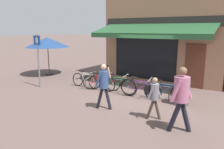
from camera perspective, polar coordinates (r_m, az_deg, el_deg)
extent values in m
plane|color=brown|center=(9.31, 5.87, -5.46)|extent=(160.00, 160.00, 0.00)
cube|color=#9E7056|center=(12.71, 14.36, 10.80)|extent=(6.25, 3.00, 5.21)
cube|color=black|center=(11.64, 8.43, 4.27)|extent=(3.43, 0.04, 2.20)
cube|color=#5B2D1E|center=(10.89, 20.76, 2.04)|extent=(0.90, 0.04, 2.10)
cube|color=#282623|center=(11.28, 11.97, 13.32)|extent=(5.93, 0.06, 0.44)
cube|color=#23512D|center=(10.47, 10.18, 11.74)|extent=(5.62, 1.78, 0.50)
cube|color=#23512D|center=(9.67, 8.06, 9.89)|extent=(5.62, 0.03, 0.20)
cylinder|color=#47494F|center=(9.56, 2.75, -1.53)|extent=(4.29, 0.04, 0.04)
cylinder|color=#47494F|center=(10.79, -6.96, -1.55)|extent=(0.04, 0.04, 0.55)
cylinder|color=#47494F|center=(8.81, 14.67, -4.92)|extent=(0.04, 0.04, 0.55)
torus|color=black|center=(10.19, -4.65, -2.00)|extent=(0.65, 0.08, 0.65)
cylinder|color=#9E9EA3|center=(10.19, -4.65, -2.00)|extent=(0.07, 0.06, 0.07)
torus|color=black|center=(10.82, -8.93, -1.29)|extent=(0.65, 0.08, 0.65)
cylinder|color=#9E9EA3|center=(10.82, -8.93, -1.29)|extent=(0.07, 0.06, 0.07)
cylinder|color=#BCB7B2|center=(10.40, -6.33, -0.94)|extent=(0.57, 0.05, 0.35)
cylinder|color=#BCB7B2|center=(10.39, -6.49, -0.01)|extent=(0.62, 0.04, 0.05)
cylinder|color=#BCB7B2|center=(10.59, -7.65, -0.70)|extent=(0.12, 0.06, 0.34)
cylinder|color=#BCB7B2|center=(10.71, -8.22, -1.45)|extent=(0.36, 0.04, 0.05)
cylinder|color=#BCB7B2|center=(10.71, -8.37, -0.54)|extent=(0.31, 0.05, 0.34)
cylinder|color=#BCB7B2|center=(10.20, -4.89, -1.12)|extent=(0.15, 0.05, 0.32)
cylinder|color=#9E9EA3|center=(10.59, -7.86, 0.49)|extent=(0.06, 0.03, 0.11)
cube|color=black|center=(10.59, -7.92, 0.88)|extent=(0.24, 0.10, 0.05)
cylinder|color=#9E9EA3|center=(10.19, -5.12, 0.14)|extent=(0.03, 0.03, 0.14)
cylinder|color=#9E9EA3|center=(10.18, -5.12, 0.53)|extent=(0.02, 0.52, 0.05)
torus|color=black|center=(9.83, 0.25, -2.38)|extent=(0.67, 0.30, 0.69)
cylinder|color=#9E9EA3|center=(9.83, 0.25, -2.38)|extent=(0.09, 0.08, 0.07)
torus|color=black|center=(10.11, -5.77, -2.04)|extent=(0.67, 0.30, 0.69)
cylinder|color=#9E9EA3|center=(10.11, -5.77, -2.04)|extent=(0.09, 0.08, 0.07)
cylinder|color=#B21E1E|center=(9.88, -2.10, -1.40)|extent=(0.58, 0.23, 0.37)
cylinder|color=#B21E1E|center=(9.84, -2.34, -0.39)|extent=(0.64, 0.26, 0.05)
cylinder|color=#B21E1E|center=(9.96, -3.95, -1.25)|extent=(0.12, 0.09, 0.36)
cylinder|color=#B21E1E|center=(10.05, -4.74, -2.14)|extent=(0.37, 0.16, 0.05)
cylinder|color=#B21E1E|center=(10.01, -4.99, -1.15)|extent=(0.32, 0.13, 0.36)
cylinder|color=#B21E1E|center=(9.79, -0.10, -1.45)|extent=(0.15, 0.10, 0.33)
cylinder|color=#9E9EA3|center=(9.92, -4.29, 0.03)|extent=(0.06, 0.05, 0.11)
cube|color=black|center=(9.91, -4.39, 0.43)|extent=(0.26, 0.18, 0.05)
cylinder|color=#9E9EA3|center=(9.75, -0.45, -0.12)|extent=(0.04, 0.04, 0.14)
cylinder|color=#9E9EA3|center=(9.73, -0.46, 0.28)|extent=(0.20, 0.50, 0.04)
torus|color=black|center=(9.22, 4.24, -3.25)|extent=(0.73, 0.13, 0.73)
cylinder|color=#9E9EA3|center=(9.22, 4.24, -3.25)|extent=(0.07, 0.07, 0.07)
torus|color=black|center=(9.68, -1.02, -2.48)|extent=(0.73, 0.13, 0.73)
cylinder|color=#9E9EA3|center=(9.68, -1.02, -2.48)|extent=(0.07, 0.07, 0.07)
cylinder|color=#23703D|center=(9.33, 2.15, -2.02)|extent=(0.56, 0.05, 0.39)
cylinder|color=#23703D|center=(9.29, 1.91, -0.88)|extent=(0.61, 0.06, 0.05)
cylinder|color=#23703D|center=(9.48, 0.52, -1.74)|extent=(0.12, 0.08, 0.38)
cylinder|color=#23703D|center=(9.60, -0.14, -2.67)|extent=(0.35, 0.05, 0.05)
cylinder|color=#23703D|center=(9.56, -0.38, -1.57)|extent=(0.30, 0.06, 0.38)
cylinder|color=#23703D|center=(9.19, 3.91, -2.20)|extent=(0.15, 0.07, 0.35)
cylinder|color=#9E9EA3|center=(9.43, 0.19, -0.33)|extent=(0.06, 0.04, 0.11)
cube|color=black|center=(9.42, 0.09, 0.09)|extent=(0.24, 0.11, 0.06)
cylinder|color=#9E9EA3|center=(9.14, 3.57, -0.73)|extent=(0.03, 0.04, 0.14)
cylinder|color=#9E9EA3|center=(9.12, 3.56, -0.31)|extent=(0.04, 0.52, 0.07)
torus|color=black|center=(8.72, 10.59, -4.33)|extent=(0.73, 0.18, 0.73)
cylinder|color=#9E9EA3|center=(8.72, 10.59, -4.33)|extent=(0.07, 0.07, 0.08)
torus|color=black|center=(9.08, 4.42, -3.51)|extent=(0.73, 0.18, 0.73)
cylinder|color=#9E9EA3|center=(9.08, 4.42, -3.51)|extent=(0.07, 0.07, 0.08)
cylinder|color=#892D7A|center=(8.78, 8.17, -3.04)|extent=(0.58, 0.04, 0.39)
cylinder|color=#892D7A|center=(8.73, 7.92, -1.86)|extent=(0.63, 0.08, 0.05)
cylinder|color=#892D7A|center=(8.89, 6.27, -2.75)|extent=(0.12, 0.10, 0.38)
cylinder|color=#892D7A|center=(9.01, 5.47, -3.70)|extent=(0.36, 0.06, 0.05)
cylinder|color=#892D7A|center=(8.96, 5.21, -2.56)|extent=(0.31, 0.06, 0.38)
cylinder|color=#892D7A|center=(8.67, 10.23, -3.24)|extent=(0.15, 0.09, 0.35)
cylinder|color=#9E9EA3|center=(8.83, 5.91, -1.27)|extent=(0.06, 0.05, 0.11)
cube|color=black|center=(8.81, 5.81, -0.83)|extent=(0.25, 0.12, 0.06)
cylinder|color=#9E9EA3|center=(8.61, 9.87, -1.71)|extent=(0.03, 0.04, 0.14)
cylinder|color=#9E9EA3|center=(8.58, 9.87, -1.27)|extent=(0.06, 0.52, 0.09)
torus|color=black|center=(8.75, 17.07, -4.85)|extent=(0.66, 0.17, 0.65)
cylinder|color=#9E9EA3|center=(8.75, 17.07, -4.85)|extent=(0.08, 0.07, 0.07)
torus|color=black|center=(8.95, 10.34, -4.14)|extent=(0.66, 0.17, 0.65)
cylinder|color=#9E9EA3|center=(8.95, 10.34, -4.14)|extent=(0.08, 0.07, 0.07)
cylinder|color=#1E4793|center=(8.78, 14.54, -3.67)|extent=(0.59, 0.13, 0.35)
cylinder|color=#1E4793|center=(8.76, 14.36, -2.58)|extent=(0.65, 0.11, 0.05)
cylinder|color=#1E4793|center=(8.84, 12.47, -3.41)|extent=(0.12, 0.05, 0.34)
cylinder|color=#1E4793|center=(8.91, 11.49, -4.32)|extent=(0.37, 0.08, 0.05)
cylinder|color=#1E4793|center=(8.88, 11.31, -3.24)|extent=(0.32, 0.10, 0.34)
cylinder|color=#1E4793|center=(8.73, 16.77, -3.84)|extent=(0.15, 0.04, 0.31)
cylinder|color=#9E9EA3|center=(8.82, 12.21, -2.00)|extent=(0.06, 0.03, 0.11)
cube|color=black|center=(8.81, 12.14, -1.54)|extent=(0.25, 0.13, 0.06)
cylinder|color=#9E9EA3|center=(8.70, 16.49, -2.38)|extent=(0.03, 0.04, 0.14)
cylinder|color=#9E9EA3|center=(8.69, 16.52, -1.92)|extent=(0.09, 0.52, 0.06)
cylinder|color=black|center=(7.67, -1.07, -6.24)|extent=(0.33, 0.13, 0.79)
cylinder|color=black|center=(7.67, -3.21, -6.26)|extent=(0.33, 0.13, 0.79)
cylinder|color=#334C7F|center=(7.48, -2.18, -1.30)|extent=(0.35, 0.35, 0.60)
sphere|color=tan|center=(7.40, -2.20, 1.96)|extent=(0.20, 0.20, 0.20)
cylinder|color=#334C7F|center=(7.40, -3.62, -1.47)|extent=(0.27, 0.13, 0.53)
cylinder|color=#334C7F|center=(7.57, -0.97, -0.06)|extent=(0.21, 0.17, 0.27)
cylinder|color=tan|center=(7.53, -0.83, 0.50)|extent=(0.15, 0.18, 0.40)
cube|color=black|center=(7.47, -1.14, 1.92)|extent=(0.03, 0.07, 0.14)
cylinder|color=#47382D|center=(7.01, 11.72, -8.81)|extent=(0.28, 0.12, 0.66)
cylinder|color=#47382D|center=(6.91, 9.93, -9.03)|extent=(0.28, 0.12, 0.66)
cylinder|color=gray|center=(6.78, 11.02, -4.43)|extent=(0.31, 0.31, 0.50)
sphere|color=#A87A5B|center=(6.69, 11.14, -1.46)|extent=(0.17, 0.17, 0.17)
cylinder|color=gray|center=(6.65, 10.08, -4.72)|extent=(0.23, 0.15, 0.45)
cylinder|color=gray|center=(6.91, 11.92, -4.16)|extent=(0.23, 0.15, 0.45)
cube|color=black|center=(6.81, 9.36, -3.76)|extent=(0.17, 0.25, 0.30)
cylinder|color=black|center=(6.39, 18.57, -10.20)|extent=(0.38, 0.16, 0.89)
cylinder|color=black|center=(6.22, 15.94, -10.64)|extent=(0.38, 0.16, 0.89)
cylinder|color=#B26684|center=(6.06, 17.72, -3.68)|extent=(0.44, 0.44, 0.68)
sphere|color=brown|center=(5.96, 18.01, 0.84)|extent=(0.22, 0.22, 0.22)
cylinder|color=#B26684|center=(5.86, 16.36, -4.14)|extent=(0.32, 0.21, 0.61)
cylinder|color=#B26684|center=(6.27, 18.98, -3.26)|extent=(0.32, 0.21, 0.61)
cylinder|color=#515459|center=(8.46, 17.83, -4.32)|extent=(0.55, 0.55, 0.97)
cone|color=#33353A|center=(8.34, 18.06, -0.74)|extent=(0.56, 0.56, 0.11)
cylinder|color=slate|center=(10.91, -18.66, 3.33)|extent=(0.07, 0.07, 2.52)
cube|color=#14429E|center=(10.81, -19.04, 8.46)|extent=(0.44, 0.02, 0.44)
cube|color=white|center=(10.80, -19.10, 8.46)|extent=(0.14, 0.01, 0.22)
cylinder|color=#4C3D2D|center=(13.77, -16.30, 4.48)|extent=(0.05, 0.05, 2.21)
cone|color=navy|center=(13.69, -16.51, 8.09)|extent=(2.55, 2.55, 0.57)
cylinder|color=#262628|center=(13.94, -16.04, 0.09)|extent=(0.44, 0.44, 0.06)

